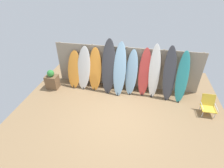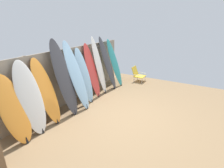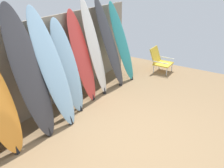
# 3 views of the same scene
# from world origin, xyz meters

# --- Properties ---
(ground) EXTENTS (7.68, 7.68, 0.00)m
(ground) POSITION_xyz_m (0.00, 0.00, 0.00)
(ground) COLOR #8E704C
(fence_back) EXTENTS (6.08, 0.11, 1.80)m
(fence_back) POSITION_xyz_m (-0.00, 2.01, 0.90)
(fence_back) COLOR gray
(fence_back) RESTS_ON ground
(surfboard_charcoal_3) EXTENTS (0.57, 0.71, 2.18)m
(surfboard_charcoal_3) POSITION_xyz_m (-0.66, 1.54, 1.07)
(surfboard_charcoal_3) COLOR #38383D
(surfboard_charcoal_3) RESTS_ON ground
(surfboard_skyblue_4) EXTENTS (0.51, 0.81, 2.08)m
(surfboard_skyblue_4) POSITION_xyz_m (-0.20, 1.50, 1.03)
(surfboard_skyblue_4) COLOR #8CB7D6
(surfboard_skyblue_4) RESTS_ON ground
(surfboard_skyblue_5) EXTENTS (0.52, 0.68, 1.81)m
(surfboard_skyblue_5) POSITION_xyz_m (0.28, 1.58, 0.90)
(surfboard_skyblue_5) COLOR #8CB7D6
(surfboard_skyblue_5) RESTS_ON ground
(surfboard_red_6) EXTENTS (0.48, 0.61, 1.90)m
(surfboard_red_6) POSITION_xyz_m (0.79, 1.63, 0.93)
(surfboard_red_6) COLOR #D13D38
(surfboard_red_6) RESTS_ON ground
(surfboard_white_7) EXTENTS (0.49, 0.64, 2.10)m
(surfboard_white_7) POSITION_xyz_m (1.16, 1.58, 1.04)
(surfboard_white_7) COLOR white
(surfboard_white_7) RESTS_ON ground
(surfboard_charcoal_8) EXTENTS (0.56, 0.80, 2.06)m
(surfboard_charcoal_8) POSITION_xyz_m (1.73, 1.55, 1.02)
(surfboard_charcoal_8) COLOR #38383D
(surfboard_charcoal_8) RESTS_ON ground
(surfboard_teal_9) EXTENTS (0.48, 0.79, 1.92)m
(surfboard_teal_9) POSITION_xyz_m (2.21, 1.50, 0.95)
(surfboard_teal_9) COLOR teal
(surfboard_teal_9) RESTS_ON ground
(beach_chair) EXTENTS (0.50, 0.55, 0.65)m
(beach_chair) POSITION_xyz_m (3.15, 0.82, 0.33)
(beach_chair) COLOR silver
(beach_chair) RESTS_ON ground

